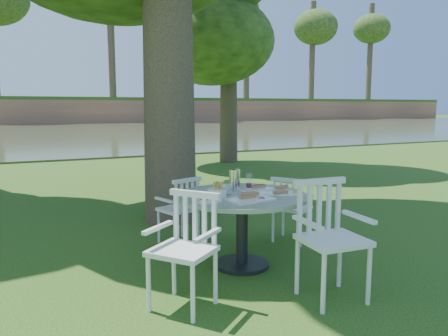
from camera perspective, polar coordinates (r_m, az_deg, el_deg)
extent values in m
plane|color=#193A0C|center=(5.67, 0.88, -8.79)|extent=(140.00, 140.00, 0.00)
cylinder|color=black|center=(4.64, 2.34, -12.44)|extent=(0.56, 0.56, 0.04)
cylinder|color=black|center=(4.53, 2.37, -8.17)|extent=(0.12, 0.12, 0.68)
cylinder|color=gray|center=(4.44, 2.39, -3.71)|extent=(1.33, 1.33, 0.04)
cylinder|color=white|center=(5.55, 11.13, -7.20)|extent=(0.03, 0.03, 0.40)
cylinder|color=white|center=(5.67, 7.75, -6.79)|extent=(0.03, 0.03, 0.40)
cylinder|color=white|center=(5.26, 9.96, -8.02)|extent=(0.03, 0.03, 0.40)
cylinder|color=white|center=(5.39, 6.42, -7.55)|extent=(0.03, 0.03, 0.40)
cube|color=white|center=(5.41, 8.86, -5.17)|extent=(0.53, 0.54, 0.04)
cube|color=white|center=(5.21, 8.18, -3.58)|extent=(0.26, 0.36, 0.41)
cylinder|color=white|center=(5.58, -5.48, -6.97)|extent=(0.03, 0.03, 0.40)
cylinder|color=white|center=(5.38, -8.52, -7.60)|extent=(0.03, 0.03, 0.40)
cylinder|color=white|center=(5.34, -3.37, -7.64)|extent=(0.03, 0.03, 0.40)
cylinder|color=white|center=(5.13, -6.47, -8.34)|extent=(0.03, 0.03, 0.40)
cube|color=white|center=(5.30, -5.99, -5.35)|extent=(0.50, 0.48, 0.04)
cube|color=white|center=(5.12, -4.82, -3.67)|extent=(0.40, 0.16, 0.41)
cylinder|color=white|center=(3.67, -9.82, -14.72)|extent=(0.04, 0.04, 0.46)
cylinder|color=white|center=(3.46, -4.10, -16.08)|extent=(0.04, 0.04, 0.46)
cylinder|color=white|center=(3.95, -6.56, -12.95)|extent=(0.04, 0.04, 0.46)
cylinder|color=white|center=(3.76, -1.13, -14.05)|extent=(0.04, 0.04, 0.46)
cube|color=white|center=(3.61, -5.47, -10.72)|extent=(0.63, 0.64, 0.04)
cube|color=white|center=(3.72, -3.83, -6.68)|extent=(0.32, 0.40, 0.47)
cylinder|color=white|center=(3.67, 12.86, -14.51)|extent=(0.04, 0.04, 0.50)
cylinder|color=white|center=(3.92, 18.40, -13.21)|extent=(0.04, 0.04, 0.50)
cylinder|color=white|center=(3.98, 9.54, -12.57)|extent=(0.04, 0.04, 0.50)
cylinder|color=white|center=(4.21, 14.85, -11.55)|extent=(0.04, 0.04, 0.50)
cube|color=white|center=(3.85, 14.07, -9.13)|extent=(0.54, 0.50, 0.04)
cube|color=white|center=(3.97, 12.32, -5.07)|extent=(0.51, 0.08, 0.51)
cube|color=white|center=(4.17, 3.51, -4.11)|extent=(0.45, 0.30, 0.02)
cube|color=white|center=(4.49, 6.85, -3.28)|extent=(0.40, 0.35, 0.01)
cube|color=white|center=(4.66, 4.41, -2.83)|extent=(0.41, 0.29, 0.02)
cylinder|color=white|center=(4.14, -2.21, -4.21)|extent=(0.28, 0.28, 0.01)
cylinder|color=white|center=(4.45, -3.54, -3.34)|extent=(0.25, 0.25, 0.01)
cylinder|color=white|center=(4.34, -0.90, -3.22)|extent=(0.19, 0.19, 0.07)
cylinder|color=white|center=(4.77, 0.67, -2.30)|extent=(0.17, 0.17, 0.06)
cylinder|color=silver|center=(4.58, 1.41, -1.62)|extent=(0.12, 0.12, 0.23)
cylinder|color=white|center=(4.57, 3.28, -1.93)|extent=(0.07, 0.07, 0.19)
cylinder|color=white|center=(4.42, 0.61, -2.80)|extent=(0.06, 0.06, 0.11)
cylinder|color=white|center=(4.39, 0.59, -2.85)|extent=(0.06, 0.06, 0.11)
cylinder|color=white|center=(4.13, 4.94, -4.16)|extent=(0.07, 0.07, 0.03)
cylinder|color=white|center=(4.45, 9.37, -3.35)|extent=(0.07, 0.07, 0.03)
cylinder|color=white|center=(4.62, 7.73, -2.89)|extent=(0.07, 0.07, 0.03)
cylinder|color=white|center=(4.04, -2.61, -4.39)|extent=(0.08, 0.08, 0.03)
ellipsoid|color=#1E3611|center=(13.09, 0.62, 15.87)|extent=(3.65, 3.65, 2.55)
cube|color=#363E25|center=(28.01, -20.65, 4.20)|extent=(100.00, 28.00, 0.12)
cube|color=brown|center=(43.43, -22.57, 6.75)|extent=(100.00, 3.00, 2.20)
cube|color=#193A0C|center=(50.92, -23.12, 8.24)|extent=(100.00, 18.00, 0.30)
cylinder|color=black|center=(46.50, -16.82, 16.48)|extent=(0.70, 0.70, 13.00)
cylinder|color=black|center=(48.75, -5.88, 16.37)|extent=(0.70, 0.70, 13.00)
ellipsoid|color=#1E3611|center=(49.33, -5.93, 20.10)|extent=(5.60, 5.60, 4.48)
cylinder|color=black|center=(52.47, 3.78, 15.80)|extent=(0.70, 0.70, 13.00)
ellipsoid|color=#1E3611|center=(53.01, 3.81, 19.28)|extent=(5.60, 5.60, 4.48)
cylinder|color=black|center=(57.37, 11.92, 14.98)|extent=(0.70, 0.70, 13.00)
ellipsoid|color=#1E3611|center=(57.86, 12.01, 18.17)|extent=(5.60, 5.60, 4.48)
cylinder|color=black|center=(63.19, 18.61, 14.09)|extent=(0.70, 0.70, 13.00)
ellipsoid|color=#1E3611|center=(63.63, 18.75, 16.99)|extent=(5.60, 5.60, 4.48)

